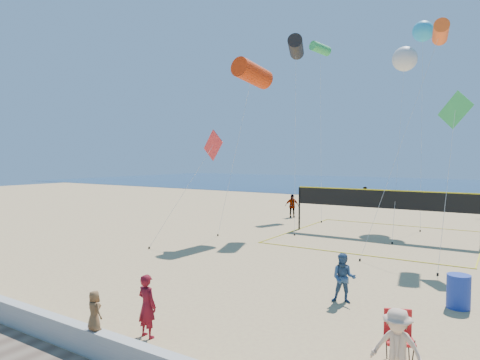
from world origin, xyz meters
The scene contains 20 objects.
ground centered at (0.00, 0.00, 0.00)m, with size 120.00×120.00×0.00m, color tan.
ocean centered at (0.00, 62.00, 0.01)m, with size 140.00×50.00×0.03m, color navy.
seawall centered at (0.00, -3.00, 0.30)m, with size 32.00×0.30×0.60m, color #BABAB5.
woman centered at (-0.85, -1.63, 0.77)m, with size 0.56×0.37×1.55m, color maroon.
toddler centered at (-1.05, -3.01, 1.04)m, with size 0.43×0.28×0.87m, color brown.
bystander_a centered at (2.32, 3.38, 0.75)m, with size 0.73×0.57×1.50m, color #30517A.
bystander_b centered at (4.81, -0.73, 0.77)m, with size 0.99×0.57×1.54m, color #DBB392.
far_person_0 centered at (-7.17, 19.21, 0.85)m, with size 0.99×0.41×1.69m, color gray.
far_person_3 centered at (-4.97, 29.81, 0.86)m, with size 0.83×0.65×1.72m, color gray.
camp_chair centered at (4.56, 0.48, 0.61)m, with size 0.74×0.85×1.19m.
trash_barrel centered at (5.27, 4.75, 0.49)m, with size 0.65×0.65×0.98m, color #18329E.
volleyball_net centered at (0.39, 14.72, 1.83)m, with size 10.01×9.86×2.64m.
kite_0 centered at (-6.26, 12.13, 9.18)m, with size 1.77×3.37×9.93m.
kite_1 centered at (-5.11, 15.43, 11.22)m, with size 2.17×3.95×11.82m.
kite_2 centered at (3.31, 13.82, 10.40)m, with size 2.74×6.00×10.88m.
kite_3 centered at (-6.51, 8.45, 4.78)m, with size 2.49×3.20×5.80m.
kite_4 centered at (4.36, 10.83, 6.05)m, with size 1.45×3.23×7.15m.
kite_6 centered at (-0.02, 21.76, 11.06)m, with size 2.38×9.52×11.90m.
kite_7 centered at (1.03, 22.15, 12.83)m, with size 1.76×5.16×13.53m.
kite_8 centered at (-6.86, 23.49, 13.04)m, with size 3.22×6.52×13.57m.
Camera 1 is at (6.61, -8.96, 4.37)m, focal length 32.00 mm.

